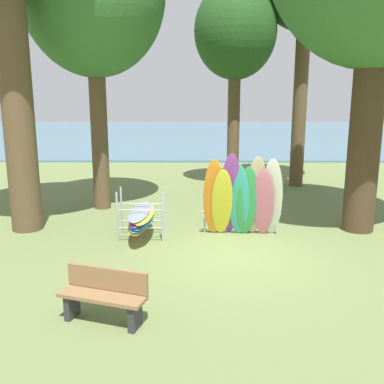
{
  "coord_description": "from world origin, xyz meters",
  "views": [
    {
      "loc": [
        -0.93,
        -9.25,
        3.5
      ],
      "look_at": [
        -1.01,
        1.52,
        1.1
      ],
      "focal_mm": 40.39,
      "sensor_mm": 36.0,
      "label": 1
    }
  ],
  "objects_px": {
    "tree_far_right_back": "(235,34)",
    "board_storage_rack": "(141,217)",
    "leaning_board_pile": "(243,199)",
    "park_bench": "(104,295)"
  },
  "relations": [
    {
      "from": "tree_far_right_back",
      "to": "board_storage_rack",
      "type": "xyz_separation_m",
      "value": [
        -2.83,
        -6.44,
        -5.19
      ]
    },
    {
      "from": "leaning_board_pile",
      "to": "board_storage_rack",
      "type": "relative_size",
      "value": 1.04
    },
    {
      "from": "park_bench",
      "to": "board_storage_rack",
      "type": "bearing_deg",
      "value": 88.94
    },
    {
      "from": "board_storage_rack",
      "to": "park_bench",
      "type": "xyz_separation_m",
      "value": [
        -0.08,
        -4.14,
        -0.1
      ]
    },
    {
      "from": "tree_far_right_back",
      "to": "board_storage_rack",
      "type": "bearing_deg",
      "value": -113.68
    },
    {
      "from": "tree_far_right_back",
      "to": "park_bench",
      "type": "relative_size",
      "value": 5.21
    },
    {
      "from": "tree_far_right_back",
      "to": "leaning_board_pile",
      "type": "distance_m",
      "value": 7.98
    },
    {
      "from": "board_storage_rack",
      "to": "park_bench",
      "type": "distance_m",
      "value": 4.14
    },
    {
      "from": "leaning_board_pile",
      "to": "tree_far_right_back",
      "type": "bearing_deg",
      "value": 87.38
    },
    {
      "from": "park_bench",
      "to": "leaning_board_pile",
      "type": "bearing_deg",
      "value": 57.99
    }
  ]
}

